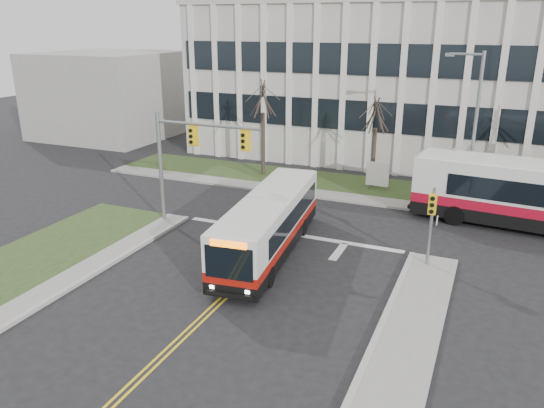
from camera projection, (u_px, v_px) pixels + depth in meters
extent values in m
plane|color=black|center=(216.00, 306.00, 21.05)|extent=(120.00, 120.00, 0.00)
cube|color=#9E9B93|center=(409.00, 206.00, 32.37)|extent=(44.00, 1.60, 0.14)
cube|color=#2A401B|center=(416.00, 193.00, 34.81)|extent=(44.00, 5.00, 0.12)
cube|color=beige|center=(445.00, 83.00, 43.31)|extent=(40.00, 16.00, 12.00)
cube|color=#9E9B93|center=(111.00, 94.00, 52.07)|extent=(12.00, 12.00, 8.00)
cylinder|color=slate|center=(161.00, 168.00, 29.03)|extent=(0.22, 0.22, 6.20)
cylinder|color=slate|center=(207.00, 125.00, 27.07)|extent=(6.00, 0.16, 0.16)
cube|color=yellow|center=(192.00, 136.00, 27.43)|extent=(0.34, 0.24, 0.92)
cube|color=yellow|center=(244.00, 141.00, 26.31)|extent=(0.34, 0.24, 0.92)
cylinder|color=slate|center=(430.00, 228.00, 23.83)|extent=(0.14, 0.14, 3.80)
cube|color=yellow|center=(432.00, 204.00, 23.27)|extent=(0.34, 0.24, 0.92)
cylinder|color=slate|center=(450.00, 180.00, 31.22)|extent=(0.14, 0.14, 3.80)
cube|color=yellow|center=(452.00, 161.00, 30.65)|extent=(0.34, 0.24, 0.92)
cylinder|color=slate|center=(474.00, 133.00, 30.58)|extent=(0.20, 0.20, 9.20)
cylinder|color=slate|center=(467.00, 54.00, 29.49)|extent=(1.80, 0.14, 0.14)
cube|color=slate|center=(450.00, 55.00, 29.84)|extent=(0.50, 0.25, 0.18)
cylinder|color=slate|center=(368.00, 183.00, 35.39)|extent=(0.08, 0.08, 1.00)
cylinder|color=slate|center=(386.00, 185.00, 34.94)|extent=(0.08, 0.08, 1.00)
cube|color=white|center=(378.00, 174.00, 34.94)|extent=(1.50, 0.12, 1.60)
cylinder|color=#42352B|center=(263.00, 145.00, 38.19)|extent=(0.28, 0.28, 4.62)
cylinder|color=#42352B|center=(373.00, 158.00, 35.46)|extent=(0.28, 0.28, 4.09)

